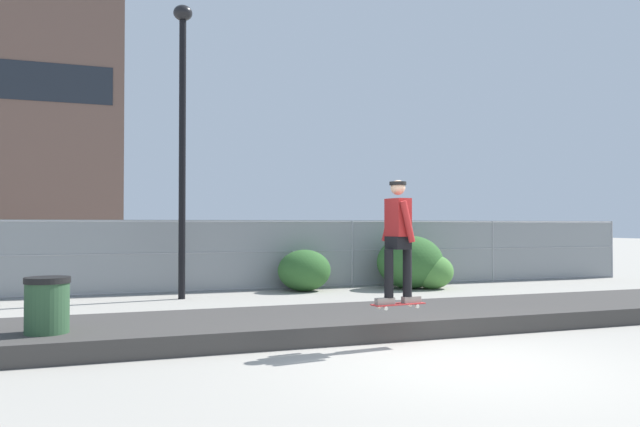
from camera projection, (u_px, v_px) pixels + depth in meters
ground_plane at (461, 364)px, 7.49m from camera, size 120.00×120.00×0.00m
gravel_berm at (369, 320)px, 10.09m from camera, size 16.75×2.45×0.29m
skateboard at (398, 304)px, 8.58m from camera, size 0.82×0.28×0.07m
skater at (398, 233)px, 8.60m from camera, size 0.73×0.60×1.75m
chain_fence at (272, 255)px, 16.07m from camera, size 23.07×0.06×1.85m
street_lamp at (182, 116)px, 14.19m from camera, size 0.44×0.44×6.89m
parked_car_near at (129, 256)px, 17.23m from camera, size 4.49×2.13×1.66m
parked_car_mid at (318, 253)px, 19.19m from camera, size 4.44×2.02×1.66m
shrub_left at (304, 270)px, 15.76m from camera, size 1.40×1.15×1.08m
shrub_center at (410, 262)px, 16.42m from camera, size 1.86×1.52×1.44m
shrub_right at (432, 272)px, 16.32m from camera, size 1.20×0.99×0.93m
trash_bin at (47, 316)px, 8.06m from camera, size 0.59×0.59×1.03m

